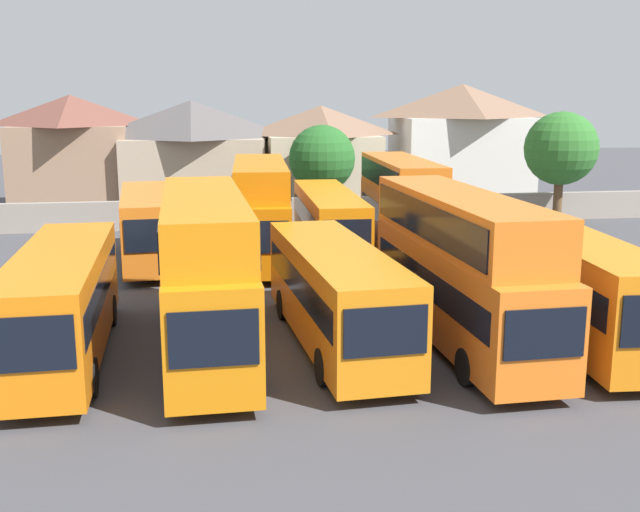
{
  "coord_description": "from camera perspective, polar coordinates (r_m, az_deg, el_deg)",
  "views": [
    {
      "loc": [
        -4.0,
        -23.4,
        8.19
      ],
      "look_at": [
        0.0,
        3.0,
        2.49
      ],
      "focal_mm": 42.57,
      "sensor_mm": 36.0,
      "label": 1
    }
  ],
  "objects": [
    {
      "name": "bus_6",
      "position": [
        37.99,
        -12.79,
        2.39
      ],
      "size": [
        3.26,
        10.3,
        3.53
      ],
      "rotation": [
        0.0,
        0.0,
        -1.49
      ],
      "color": "orange",
      "rests_on": "ground"
    },
    {
      "name": "bus_3",
      "position": [
        24.9,
        1.18,
        -2.59
      ],
      "size": [
        3.33,
        11.1,
        3.31
      ],
      "rotation": [
        0.0,
        0.0,
        -1.5
      ],
      "color": "orange",
      "rests_on": "ground"
    },
    {
      "name": "bus_4",
      "position": [
        25.51,
        10.48,
        -0.3
      ],
      "size": [
        2.93,
        12.03,
        5.02
      ],
      "rotation": [
        0.0,
        0.0,
        -1.54
      ],
      "color": "orange",
      "rests_on": "ground"
    },
    {
      "name": "bus_5",
      "position": [
        27.01,
        18.42,
        -1.79
      ],
      "size": [
        3.18,
        11.48,
        3.54
      ],
      "rotation": [
        0.0,
        0.0,
        -1.63
      ],
      "color": "orange",
      "rests_on": "ground"
    },
    {
      "name": "tree_left_of_lot",
      "position": [
        50.5,
        0.15,
        7.34
      ],
      "size": [
        4.41,
        4.41,
        6.25
      ],
      "color": "brown",
      "rests_on": "ground"
    },
    {
      "name": "house_terrace_right",
      "position": [
        56.43,
        0.06,
        7.57
      ],
      "size": [
        8.4,
        7.78,
        7.41
      ],
      "color": "#C6B293",
      "rests_on": "ground"
    },
    {
      "name": "ground",
      "position": [
        42.39,
        -3.04,
        0.9
      ],
      "size": [
        140.0,
        140.0,
        0.0
      ],
      "primitive_type": "plane",
      "color": "#424247"
    },
    {
      "name": "house_terrace_centre",
      "position": [
        55.78,
        -9.57,
        7.56
      ],
      "size": [
        10.39,
        6.78,
        7.79
      ],
      "color": "tan",
      "rests_on": "ground"
    },
    {
      "name": "house_terrace_far_right",
      "position": [
        59.8,
        10.53,
        8.39
      ],
      "size": [
        10.25,
        7.37,
        8.97
      ],
      "color": "silver",
      "rests_on": "ground"
    },
    {
      "name": "depot_boundary_wall",
      "position": [
        47.97,
        -3.74,
        3.29
      ],
      "size": [
        56.0,
        0.5,
        1.8
      ],
      "primitive_type": "cube",
      "color": "gray",
      "rests_on": "ground"
    },
    {
      "name": "house_terrace_left",
      "position": [
        57.86,
        -18.07,
        7.48
      ],
      "size": [
        8.35,
        7.89,
        8.18
      ],
      "color": "#9E7A60",
      "rests_on": "ground"
    },
    {
      "name": "bus_1",
      "position": [
        25.0,
        -18.84,
        -3.02
      ],
      "size": [
        2.88,
        11.03,
        3.45
      ],
      "rotation": [
        0.0,
        0.0,
        -1.54
      ],
      "color": "orange",
      "rests_on": "ground"
    },
    {
      "name": "bus_7",
      "position": [
        37.47,
        -4.5,
        3.74
      ],
      "size": [
        3.14,
        10.95,
        4.96
      ],
      "rotation": [
        0.0,
        0.0,
        -1.63
      ],
      "color": "orange",
      "rests_on": "ground"
    },
    {
      "name": "bus_2",
      "position": [
        24.39,
        -8.63,
        -0.69
      ],
      "size": [
        2.89,
        11.68,
        5.1
      ],
      "rotation": [
        0.0,
        0.0,
        -1.54
      ],
      "color": "orange",
      "rests_on": "ground"
    },
    {
      "name": "bus_9",
      "position": [
        39.21,
        6.13,
        4.08
      ],
      "size": [
        2.83,
        10.83,
        4.97
      ],
      "rotation": [
        0.0,
        0.0,
        -1.61
      ],
      "color": "orange",
      "rests_on": "ground"
    },
    {
      "name": "bus_8",
      "position": [
        38.38,
        0.66,
        2.68
      ],
      "size": [
        2.71,
        11.51,
        3.4
      ],
      "rotation": [
        0.0,
        0.0,
        -1.59
      ],
      "color": "orange",
      "rests_on": "ground"
    },
    {
      "name": "tree_behind_wall",
      "position": [
        50.52,
        17.66,
        7.68
      ],
      "size": [
        4.61,
        4.61,
        7.17
      ],
      "color": "brown",
      "rests_on": "ground"
    }
  ]
}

